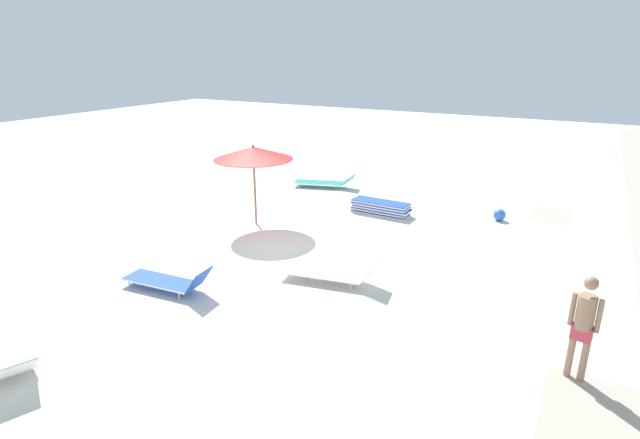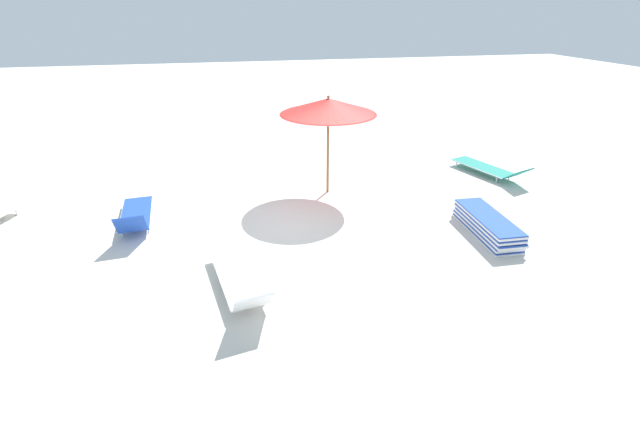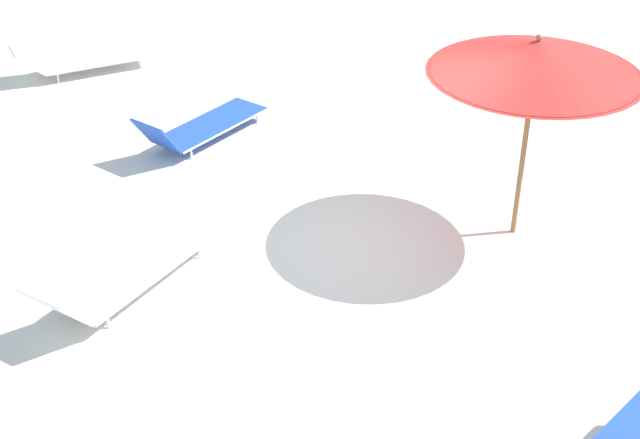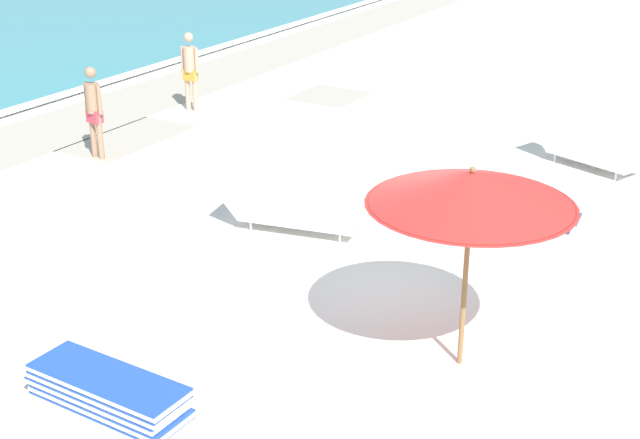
# 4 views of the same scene
# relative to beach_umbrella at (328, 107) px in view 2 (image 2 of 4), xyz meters

# --- Properties ---
(ground_plane) EXTENTS (60.00, 60.00, 0.16)m
(ground_plane) POSITION_rel_beach_umbrella_xyz_m (1.18, 1.57, -2.21)
(ground_plane) COLOR silver
(beach_umbrella) EXTENTS (2.27, 2.27, 2.39)m
(beach_umbrella) POSITION_rel_beach_umbrella_xyz_m (0.00, 0.00, 0.00)
(beach_umbrella) COLOR olive
(beach_umbrella) RESTS_ON ground_plane
(lounger_stack) EXTENTS (0.69, 1.92, 0.41)m
(lounger_stack) POSITION_rel_beach_umbrella_xyz_m (-2.68, 2.88, -1.93)
(lounger_stack) COLOR blue
(lounger_stack) RESTS_ON ground_plane
(sun_lounger_under_umbrella) EXTENTS (1.27, 2.35, 0.51)m
(sun_lounger_under_umbrella) POSITION_rel_beach_umbrella_xyz_m (-4.63, -0.18, -1.93)
(sun_lounger_under_umbrella) COLOR #1E8475
(sun_lounger_under_umbrella) RESTS_ON ground_plane
(sun_lounger_beside_umbrella) EXTENTS (0.78, 2.11, 0.63)m
(sun_lounger_beside_umbrella) POSITION_rel_beach_umbrella_xyz_m (4.42, 0.89, -1.91)
(sun_lounger_beside_umbrella) COLOR blue
(sun_lounger_beside_umbrella) RESTS_ON ground_plane
(sun_lounger_near_water_right) EXTENTS (0.99, 2.29, 0.61)m
(sun_lounger_near_water_right) POSITION_rel_beach_umbrella_xyz_m (2.36, 3.78, -1.92)
(sun_lounger_near_water_right) COLOR white
(sun_lounger_near_water_right) RESTS_ON ground_plane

